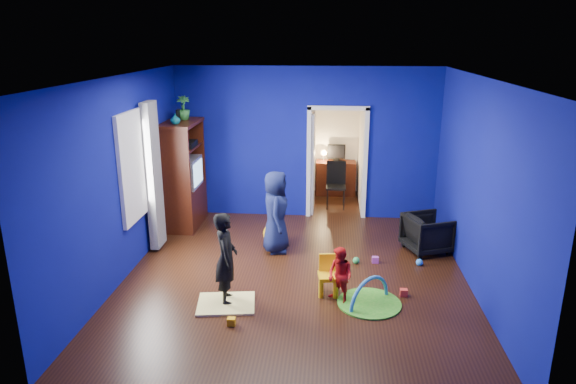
# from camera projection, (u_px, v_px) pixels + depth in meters

# --- Properties ---
(floor) EXTENTS (5.00, 5.50, 0.01)m
(floor) POSITION_uv_depth(u_px,v_px,m) (295.00, 277.00, 7.60)
(floor) COLOR black
(floor) RESTS_ON ground
(ceiling) EXTENTS (5.00, 5.50, 0.01)m
(ceiling) POSITION_uv_depth(u_px,v_px,m) (296.00, 77.00, 6.75)
(ceiling) COLOR white
(ceiling) RESTS_ON wall_back
(wall_back) EXTENTS (5.00, 0.02, 2.90)m
(wall_back) POSITION_uv_depth(u_px,v_px,m) (306.00, 144.00, 9.79)
(wall_back) COLOR navy
(wall_back) RESTS_ON floor
(wall_front) EXTENTS (5.00, 0.02, 2.90)m
(wall_front) POSITION_uv_depth(u_px,v_px,m) (274.00, 268.00, 4.55)
(wall_front) COLOR navy
(wall_front) RESTS_ON floor
(wall_left) EXTENTS (0.02, 5.50, 2.90)m
(wall_left) POSITION_uv_depth(u_px,v_px,m) (123.00, 179.00, 7.38)
(wall_left) COLOR navy
(wall_left) RESTS_ON floor
(wall_right) EXTENTS (0.02, 5.50, 2.90)m
(wall_right) POSITION_uv_depth(u_px,v_px,m) (479.00, 187.00, 6.97)
(wall_right) COLOR navy
(wall_right) RESTS_ON floor
(alcove) EXTENTS (1.00, 1.75, 2.50)m
(alcove) POSITION_uv_depth(u_px,v_px,m) (337.00, 145.00, 10.64)
(alcove) COLOR silver
(alcove) RESTS_ON floor
(armchair) EXTENTS (0.89, 0.88, 0.63)m
(armchair) POSITION_uv_depth(u_px,v_px,m) (428.00, 233.00, 8.43)
(armchair) COLOR black
(armchair) RESTS_ON floor
(child_black) EXTENTS (0.39, 0.51, 1.26)m
(child_black) POSITION_uv_depth(u_px,v_px,m) (226.00, 258.00, 6.73)
(child_black) COLOR black
(child_black) RESTS_ON floor
(child_navy) EXTENTS (0.49, 0.70, 1.37)m
(child_navy) POSITION_uv_depth(u_px,v_px,m) (276.00, 212.00, 8.33)
(child_navy) COLOR #0F153A
(child_navy) RESTS_ON floor
(toddler_red) EXTENTS (0.47, 0.47, 0.77)m
(toddler_red) POSITION_uv_depth(u_px,v_px,m) (340.00, 276.00, 6.78)
(toddler_red) COLOR #B32013
(toddler_red) RESTS_ON floor
(vase) EXTENTS (0.21, 0.21, 0.18)m
(vase) POSITION_uv_depth(u_px,v_px,m) (175.00, 119.00, 8.83)
(vase) COLOR #0B525E
(vase) RESTS_ON tv_armoire
(potted_plant) EXTENTS (0.31, 0.31, 0.43)m
(potted_plant) POSITION_uv_depth(u_px,v_px,m) (183.00, 108.00, 9.29)
(potted_plant) COLOR #308634
(potted_plant) RESTS_ON tv_armoire
(tv_armoire) EXTENTS (0.58, 1.14, 1.96)m
(tv_armoire) POSITION_uv_depth(u_px,v_px,m) (184.00, 174.00, 9.43)
(tv_armoire) COLOR #371409
(tv_armoire) RESTS_ON floor
(crt_tv) EXTENTS (0.46, 0.70, 0.54)m
(crt_tv) POSITION_uv_depth(u_px,v_px,m) (186.00, 172.00, 9.42)
(crt_tv) COLOR silver
(crt_tv) RESTS_ON tv_armoire
(yellow_blanket) EXTENTS (0.83, 0.70, 0.03)m
(yellow_blanket) POSITION_uv_depth(u_px,v_px,m) (226.00, 304.00, 6.81)
(yellow_blanket) COLOR #F2E07A
(yellow_blanket) RESTS_ON floor
(hopper_ball) EXTENTS (0.40, 0.40, 0.40)m
(hopper_ball) POSITION_uv_depth(u_px,v_px,m) (275.00, 234.00, 8.71)
(hopper_ball) COLOR yellow
(hopper_ball) RESTS_ON floor
(kid_chair) EXTENTS (0.31, 0.31, 0.50)m
(kid_chair) POSITION_uv_depth(u_px,v_px,m) (329.00, 278.00, 7.02)
(kid_chair) COLOR yellow
(kid_chair) RESTS_ON floor
(play_mat) EXTENTS (0.85, 0.85, 0.02)m
(play_mat) POSITION_uv_depth(u_px,v_px,m) (369.00, 303.00, 6.83)
(play_mat) COLOR green
(play_mat) RESTS_ON floor
(toy_arch) EXTENTS (0.57, 0.58, 0.76)m
(toy_arch) POSITION_uv_depth(u_px,v_px,m) (369.00, 303.00, 6.83)
(toy_arch) COLOR #3F8CD8
(toy_arch) RESTS_ON floor
(window_left) EXTENTS (0.03, 0.95, 1.55)m
(window_left) POSITION_uv_depth(u_px,v_px,m) (132.00, 166.00, 7.68)
(window_left) COLOR white
(window_left) RESTS_ON wall_left
(curtain) EXTENTS (0.14, 0.42, 2.40)m
(curtain) POSITION_uv_depth(u_px,v_px,m) (153.00, 176.00, 8.28)
(curtain) COLOR slate
(curtain) RESTS_ON floor
(doorway) EXTENTS (1.16, 0.10, 2.10)m
(doorway) POSITION_uv_depth(u_px,v_px,m) (337.00, 165.00, 9.86)
(doorway) COLOR white
(doorway) RESTS_ON floor
(study_desk) EXTENTS (0.88, 0.44, 0.75)m
(study_desk) POSITION_uv_depth(u_px,v_px,m) (336.00, 178.00, 11.50)
(study_desk) COLOR #3D140A
(study_desk) RESTS_ON floor
(desk_monitor) EXTENTS (0.40, 0.05, 0.32)m
(desk_monitor) POSITION_uv_depth(u_px,v_px,m) (336.00, 152.00, 11.44)
(desk_monitor) COLOR black
(desk_monitor) RESTS_ON study_desk
(desk_lamp) EXTENTS (0.14, 0.14, 0.14)m
(desk_lamp) POSITION_uv_depth(u_px,v_px,m) (324.00, 153.00, 11.42)
(desk_lamp) COLOR #FFD88C
(desk_lamp) RESTS_ON study_desk
(folding_chair) EXTENTS (0.40, 0.40, 0.92)m
(folding_chair) POSITION_uv_depth(u_px,v_px,m) (336.00, 186.00, 10.56)
(folding_chair) COLOR black
(folding_chair) RESTS_ON floor
(book_shelf) EXTENTS (0.88, 0.24, 0.04)m
(book_shelf) POSITION_uv_depth(u_px,v_px,m) (338.00, 103.00, 11.12)
(book_shelf) COLOR white
(book_shelf) RESTS_ON study_desk
(toy_0) EXTENTS (0.10, 0.08, 0.10)m
(toy_0) POSITION_uv_depth(u_px,v_px,m) (404.00, 293.00, 7.03)
(toy_0) COLOR #F23628
(toy_0) RESTS_ON floor
(toy_1) EXTENTS (0.11, 0.11, 0.11)m
(toy_1) POSITION_uv_depth(u_px,v_px,m) (419.00, 262.00, 7.97)
(toy_1) COLOR #2981EB
(toy_1) RESTS_ON floor
(toy_2) EXTENTS (0.10, 0.08, 0.10)m
(toy_2) POSITION_uv_depth(u_px,v_px,m) (231.00, 322.00, 6.31)
(toy_2) COLOR #FCAB0D
(toy_2) RESTS_ON floor
(toy_3) EXTENTS (0.11, 0.11, 0.11)m
(toy_3) POSITION_uv_depth(u_px,v_px,m) (356.00, 260.00, 8.03)
(toy_3) COLOR green
(toy_3) RESTS_ON floor
(toy_4) EXTENTS (0.10, 0.08, 0.10)m
(toy_4) POSITION_uv_depth(u_px,v_px,m) (375.00, 260.00, 8.06)
(toy_4) COLOR #B845B6
(toy_4) RESTS_ON floor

